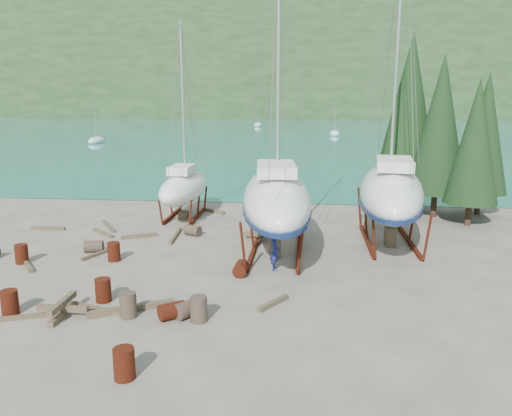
# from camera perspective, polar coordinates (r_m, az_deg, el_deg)

# --- Properties ---
(ground) EXTENTS (600.00, 600.00, 0.00)m
(ground) POSITION_cam_1_polar(r_m,az_deg,el_deg) (21.48, -6.46, -7.71)
(ground) COLOR #595446
(ground) RESTS_ON ground
(bay_water) EXTENTS (700.00, 700.00, 0.00)m
(bay_water) POSITION_cam_1_polar(r_m,az_deg,el_deg) (334.80, 5.00, 11.23)
(bay_water) COLOR teal
(bay_water) RESTS_ON ground
(far_hill) EXTENTS (800.00, 360.00, 110.00)m
(far_hill) POSITION_cam_1_polar(r_m,az_deg,el_deg) (339.80, 5.01, 11.25)
(far_hill) COLOR black
(far_hill) RESTS_ON ground
(far_house_left) EXTENTS (6.60, 5.60, 5.60)m
(far_house_left) POSITION_cam_1_polar(r_m,az_deg,el_deg) (219.39, -11.63, 11.12)
(far_house_left) COLOR beige
(far_house_left) RESTS_ON ground
(far_house_center) EXTENTS (6.60, 5.60, 5.60)m
(far_house_center) POSITION_cam_1_polar(r_m,az_deg,el_deg) (211.15, -0.99, 11.33)
(far_house_center) COLOR beige
(far_house_center) RESTS_ON ground
(far_house_right) EXTENTS (6.60, 5.60, 5.60)m
(far_house_right) POSITION_cam_1_polar(r_m,az_deg,el_deg) (211.30, 12.86, 11.02)
(far_house_right) COLOR beige
(far_house_right) RESTS_ON ground
(cypress_near_right) EXTENTS (3.60, 3.60, 10.00)m
(cypress_near_right) POSITION_cam_1_polar(r_m,az_deg,el_deg) (32.76, 20.30, 8.95)
(cypress_near_right) COLOR black
(cypress_near_right) RESTS_ON ground
(cypress_mid_right) EXTENTS (3.06, 3.06, 8.50)m
(cypress_mid_right) POSITION_cam_1_polar(r_m,az_deg,el_deg) (31.31, 23.76, 6.94)
(cypress_mid_right) COLOR black
(cypress_mid_right) RESTS_ON ground
(cypress_back_left) EXTENTS (4.14, 4.14, 11.50)m
(cypress_back_left) POSITION_cam_1_polar(r_m,az_deg,el_deg) (34.35, 17.12, 10.76)
(cypress_back_left) COLOR black
(cypress_back_left) RESTS_ON ground
(cypress_far_right) EXTENTS (3.24, 3.24, 9.00)m
(cypress_far_right) POSITION_cam_1_polar(r_m,az_deg,el_deg) (34.61, 24.67, 7.78)
(cypress_far_right) COLOR black
(cypress_far_right) RESTS_ON ground
(moored_boat_left) EXTENTS (2.00, 5.00, 6.05)m
(moored_boat_left) POSITION_cam_1_polar(r_m,az_deg,el_deg) (87.06, -17.76, 7.33)
(moored_boat_left) COLOR white
(moored_boat_left) RESTS_ON ground
(moored_boat_mid) EXTENTS (2.00, 5.00, 6.05)m
(moored_boat_mid) POSITION_cam_1_polar(r_m,az_deg,el_deg) (100.09, 8.97, 8.37)
(moored_boat_mid) COLOR white
(moored_boat_mid) RESTS_ON ground
(moored_boat_far) EXTENTS (2.00, 5.00, 6.05)m
(moored_boat_far) POSITION_cam_1_polar(r_m,az_deg,el_deg) (130.46, 0.21, 9.46)
(moored_boat_far) COLOR white
(moored_boat_far) RESTS_ON ground
(large_sailboat_near) EXTENTS (4.09, 11.00, 16.96)m
(large_sailboat_near) POSITION_cam_1_polar(r_m,az_deg,el_deg) (23.69, 2.35, 1.16)
(large_sailboat_near) COLOR white
(large_sailboat_near) RESTS_ON ground
(large_sailboat_far) EXTENTS (4.39, 10.93, 16.81)m
(large_sailboat_far) POSITION_cam_1_polar(r_m,az_deg,el_deg) (26.28, 15.17, 1.89)
(large_sailboat_far) COLOR white
(large_sailboat_far) RESTS_ON ground
(small_sailboat_shore) EXTENTS (2.54, 7.45, 11.81)m
(small_sailboat_shore) POSITION_cam_1_polar(r_m,az_deg,el_deg) (31.34, -8.24, 2.38)
(small_sailboat_shore) COLOR white
(small_sailboat_shore) RESTS_ON ground
(worker) EXTENTS (0.40, 0.61, 1.65)m
(worker) POSITION_cam_1_polar(r_m,az_deg,el_deg) (21.84, 2.16, -5.00)
(worker) COLOR navy
(worker) RESTS_ON ground
(drum_0) EXTENTS (0.58, 0.58, 0.88)m
(drum_0) POSITION_cam_1_polar(r_m,az_deg,el_deg) (19.60, -26.32, -9.65)
(drum_0) COLOR #5C230F
(drum_0) RESTS_ON ground
(drum_1) EXTENTS (1.00, 1.05, 0.58)m
(drum_1) POSITION_cam_1_polar(r_m,az_deg,el_deg) (17.64, -7.86, -11.37)
(drum_1) COLOR #2D2823
(drum_1) RESTS_ON ground
(drum_3) EXTENTS (0.58, 0.58, 0.88)m
(drum_3) POSITION_cam_1_polar(r_m,az_deg,el_deg) (14.42, -14.83, -16.81)
(drum_3) COLOR #5C230F
(drum_3) RESTS_ON ground
(drum_5) EXTENTS (0.58, 0.58, 0.88)m
(drum_5) POSITION_cam_1_polar(r_m,az_deg,el_deg) (17.97, -14.41, -10.68)
(drum_5) COLOR #2D2823
(drum_5) RESTS_ON ground
(drum_6) EXTENTS (0.61, 0.90, 0.58)m
(drum_6) POSITION_cam_1_polar(r_m,az_deg,el_deg) (21.35, -1.77, -6.94)
(drum_6) COLOR #5C230F
(drum_6) RESTS_ON ground
(drum_8) EXTENTS (0.58, 0.58, 0.88)m
(drum_8) POSITION_cam_1_polar(r_m,az_deg,el_deg) (25.15, -25.22, -4.77)
(drum_8) COLOR #5C230F
(drum_8) RESTS_ON ground
(drum_9) EXTENTS (1.04, 0.88, 0.58)m
(drum_9) POSITION_cam_1_polar(r_m,az_deg,el_deg) (27.51, -7.26, -2.55)
(drum_9) COLOR #2D2823
(drum_9) RESTS_ON ground
(drum_10) EXTENTS (0.58, 0.58, 0.88)m
(drum_10) POSITION_cam_1_polar(r_m,az_deg,el_deg) (19.51, -17.07, -8.96)
(drum_10) COLOR #5C230F
(drum_10) RESTS_ON ground
(drum_11) EXTENTS (0.68, 0.94, 0.58)m
(drum_11) POSITION_cam_1_polar(r_m,az_deg,el_deg) (28.06, 2.61, -2.16)
(drum_11) COLOR #2D2823
(drum_11) RESTS_ON ground
(drum_12) EXTENTS (1.05, 0.99, 0.58)m
(drum_12) POSITION_cam_1_polar(r_m,az_deg,el_deg) (17.59, -9.56, -11.51)
(drum_12) COLOR #5C230F
(drum_12) RESTS_ON ground
(drum_14) EXTENTS (0.58, 0.58, 0.88)m
(drum_14) POSITION_cam_1_polar(r_m,az_deg,el_deg) (24.01, -15.94, -4.82)
(drum_14) COLOR #5C230F
(drum_14) RESTS_ON ground
(drum_15) EXTENTS (0.97, 0.74, 0.58)m
(drum_15) POSITION_cam_1_polar(r_m,az_deg,el_deg) (25.65, -18.04, -4.20)
(drum_15) COLOR #2D2823
(drum_15) RESTS_ON ground
(drum_17) EXTENTS (0.58, 0.58, 0.88)m
(drum_17) POSITION_cam_1_polar(r_m,az_deg,el_deg) (17.23, -6.56, -11.40)
(drum_17) COLOR #2D2823
(drum_17) RESTS_ON ground
(timber_2) EXTENTS (1.95, 0.21, 0.19)m
(timber_2) POSITION_cam_1_polar(r_m,az_deg,el_deg) (30.88, -22.65, -2.15)
(timber_2) COLOR brown
(timber_2) RESTS_ON ground
(timber_3) EXTENTS (2.37, 1.03, 0.15)m
(timber_3) POSITION_cam_1_polar(r_m,az_deg,el_deg) (19.13, -24.83, -11.22)
(timber_3) COLOR brown
(timber_3) RESTS_ON ground
(timber_4) EXTENTS (1.76, 1.55, 0.17)m
(timber_4) POSITION_cam_1_polar(r_m,az_deg,el_deg) (28.82, -17.12, -2.74)
(timber_4) COLOR brown
(timber_4) RESTS_ON ground
(timber_5) EXTENTS (2.44, 0.92, 0.16)m
(timber_5) POSITION_cam_1_polar(r_m,az_deg,el_deg) (18.94, -18.02, -10.86)
(timber_5) COLOR brown
(timber_5) RESTS_ON ground
(timber_6) EXTENTS (1.71, 1.26, 0.19)m
(timber_6) POSITION_cam_1_polar(r_m,az_deg,el_deg) (32.91, -4.89, -0.34)
(timber_6) COLOR brown
(timber_6) RESTS_ON ground
(timber_7) EXTENTS (1.05, 1.44, 0.17)m
(timber_7) POSITION_cam_1_polar(r_m,az_deg,el_deg) (18.48, 1.98, -10.80)
(timber_7) COLOR brown
(timber_7) RESTS_ON ground
(timber_8) EXTENTS (1.77, 1.08, 0.19)m
(timber_8) POSITION_cam_1_polar(r_m,az_deg,el_deg) (27.65, -13.21, -3.13)
(timber_8) COLOR brown
(timber_8) RESTS_ON ground
(timber_10) EXTENTS (0.39, 3.05, 0.16)m
(timber_10) POSITION_cam_1_polar(r_m,az_deg,el_deg) (27.36, -9.20, -3.15)
(timber_10) COLOR brown
(timber_10) RESTS_ON ground
(timber_11) EXTENTS (1.10, 2.18, 0.15)m
(timber_11) POSITION_cam_1_polar(r_m,az_deg,el_deg) (25.22, -17.35, -4.94)
(timber_11) COLOR brown
(timber_11) RESTS_ON ground
(timber_12) EXTENTS (1.52, 1.81, 0.17)m
(timber_12) POSITION_cam_1_polar(r_m,az_deg,el_deg) (24.74, -24.71, -5.86)
(timber_12) COLOR brown
(timber_12) RESTS_ON ground
(timber_15) EXTENTS (1.69, 2.50, 0.15)m
(timber_15) POSITION_cam_1_polar(r_m,az_deg,el_deg) (30.30, -16.49, -1.99)
(timber_15) COLOR brown
(timber_15) RESTS_ON ground
(timber_16) EXTENTS (2.81, 1.61, 0.23)m
(timber_16) POSITION_cam_1_polar(r_m,az_deg,el_deg) (18.50, -14.00, -11.07)
(timber_16) COLOR brown
(timber_16) RESTS_ON ground
(timber_pile_fore) EXTENTS (1.80, 1.80, 0.60)m
(timber_pile_fore) POSITION_cam_1_polar(r_m,az_deg,el_deg) (18.73, -21.22, -10.65)
(timber_pile_fore) COLOR brown
(timber_pile_fore) RESTS_ON ground
(timber_pile_aft) EXTENTS (1.80, 1.80, 0.60)m
(timber_pile_aft) POSITION_cam_1_polar(r_m,az_deg,el_deg) (26.53, 0.51, -3.00)
(timber_pile_aft) COLOR brown
(timber_pile_aft) RESTS_ON ground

